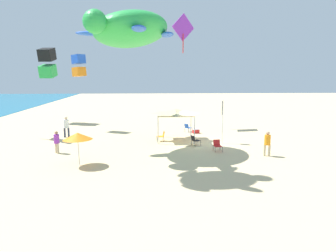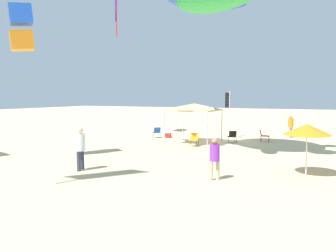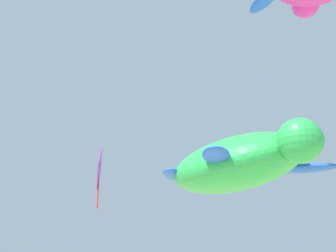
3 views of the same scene
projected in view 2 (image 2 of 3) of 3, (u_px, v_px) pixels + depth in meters
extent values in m
cube|color=#D6BC8C|center=(219.00, 142.00, 22.83)|extent=(120.00, 120.00, 0.10)
cylinder|color=#B7B7BC|center=(222.00, 126.00, 22.50)|extent=(0.07, 0.07, 2.15)
cylinder|color=#B7B7BC|center=(183.00, 125.00, 23.76)|extent=(0.07, 0.07, 2.15)
cylinder|color=#B7B7BC|center=(207.00, 130.00, 19.90)|extent=(0.07, 0.07, 2.15)
cylinder|color=#B7B7BC|center=(165.00, 128.00, 21.16)|extent=(0.07, 0.07, 2.15)
cube|color=#D1B784|center=(194.00, 110.00, 21.73)|extent=(2.99, 3.03, 0.10)
pyramid|color=#D1B784|center=(194.00, 106.00, 21.71)|extent=(2.93, 2.97, 0.38)
cylinder|color=silver|center=(306.00, 150.00, 13.07)|extent=(0.07, 0.09, 2.02)
cone|color=orange|center=(307.00, 129.00, 12.98)|extent=(1.79, 1.80, 0.48)
cylinder|color=black|center=(269.00, 140.00, 22.36)|extent=(0.02, 0.02, 0.40)
cylinder|color=black|center=(269.00, 139.00, 22.85)|extent=(0.02, 0.02, 0.40)
cylinder|color=black|center=(261.00, 139.00, 22.53)|extent=(0.02, 0.02, 0.40)
cylinder|color=black|center=(261.00, 138.00, 23.02)|extent=(0.02, 0.02, 0.40)
cube|color=red|center=(265.00, 136.00, 22.67)|extent=(0.57, 0.57, 0.03)
cube|color=red|center=(261.00, 133.00, 22.75)|extent=(0.18, 0.50, 0.41)
cylinder|color=black|center=(159.00, 135.00, 25.10)|extent=(0.02, 0.02, 0.40)
cylinder|color=black|center=(152.00, 135.00, 24.97)|extent=(0.02, 0.02, 0.40)
cylinder|color=black|center=(161.00, 136.00, 24.60)|extent=(0.02, 0.02, 0.40)
cylinder|color=black|center=(154.00, 136.00, 24.47)|extent=(0.02, 0.02, 0.40)
cube|color=blue|center=(156.00, 133.00, 24.76)|extent=(0.73, 0.73, 0.03)
cube|color=blue|center=(157.00, 130.00, 24.46)|extent=(0.46, 0.42, 0.41)
cylinder|color=black|center=(235.00, 139.00, 22.60)|extent=(0.02, 0.02, 0.40)
cylinder|color=black|center=(227.00, 139.00, 22.60)|extent=(0.02, 0.02, 0.40)
cylinder|color=black|center=(236.00, 140.00, 22.09)|extent=(0.02, 0.02, 0.40)
cylinder|color=black|center=(229.00, 140.00, 22.08)|extent=(0.02, 0.02, 0.40)
cube|color=black|center=(232.00, 137.00, 22.32)|extent=(0.69, 0.69, 0.03)
cube|color=black|center=(233.00, 134.00, 22.02)|extent=(0.50, 0.33, 0.41)
cylinder|color=black|center=(188.00, 144.00, 20.41)|extent=(0.02, 0.02, 0.40)
cylinder|color=black|center=(196.00, 144.00, 20.24)|extent=(0.02, 0.02, 0.40)
cylinder|color=black|center=(190.00, 143.00, 20.90)|extent=(0.02, 0.02, 0.40)
cylinder|color=black|center=(198.00, 143.00, 20.73)|extent=(0.02, 0.02, 0.40)
cube|color=orange|center=(193.00, 140.00, 20.56)|extent=(0.57, 0.57, 0.03)
cube|color=orange|center=(194.00, 136.00, 20.81)|extent=(0.51, 0.18, 0.41)
cube|color=red|center=(168.00, 135.00, 25.05)|extent=(0.52, 0.67, 0.36)
cube|color=white|center=(168.00, 132.00, 25.03)|extent=(0.54, 0.69, 0.04)
cylinder|color=silver|center=(229.00, 115.00, 24.52)|extent=(0.06, 0.06, 3.46)
cube|color=black|center=(227.00, 100.00, 24.49)|extent=(0.30, 0.02, 1.10)
cylinder|color=#C6B28C|center=(291.00, 132.00, 25.01)|extent=(0.15, 0.15, 0.79)
cylinder|color=#C6B28C|center=(289.00, 133.00, 24.79)|extent=(0.15, 0.15, 0.79)
cylinder|color=orange|center=(291.00, 123.00, 24.83)|extent=(0.41, 0.41, 0.68)
sphere|color=tan|center=(291.00, 116.00, 24.79)|extent=(0.26, 0.26, 0.26)
cylinder|color=#C6B28C|center=(218.00, 170.00, 12.45)|extent=(0.14, 0.14, 0.72)
cylinder|color=#C6B28C|center=(211.00, 171.00, 12.36)|extent=(0.14, 0.14, 0.72)
cylinder|color=purple|center=(215.00, 153.00, 12.34)|extent=(0.38, 0.38, 0.63)
sphere|color=#A87A56|center=(215.00, 141.00, 12.31)|extent=(0.24, 0.24, 0.24)
cylinder|color=#33384C|center=(82.00, 160.00, 14.17)|extent=(0.16, 0.16, 0.84)
cylinder|color=#33384C|center=(79.00, 161.00, 13.85)|extent=(0.16, 0.16, 0.84)
cylinder|color=white|center=(80.00, 142.00, 13.94)|extent=(0.44, 0.44, 0.73)
sphere|color=beige|center=(80.00, 130.00, 13.89)|extent=(0.27, 0.27, 0.27)
cube|color=blue|center=(20.00, 15.00, 15.41)|extent=(1.40, 1.42, 0.94)
cube|color=orange|center=(21.00, 41.00, 15.52)|extent=(1.40, 1.42, 0.94)
ellipsoid|color=blue|center=(226.00, 6.00, 19.51)|extent=(2.36, 1.00, 0.33)
cube|color=purple|center=(116.00, 3.00, 24.96)|extent=(1.44, 2.38, 2.74)
cylinder|color=red|center=(116.00, 24.00, 25.11)|extent=(0.10, 0.10, 1.94)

